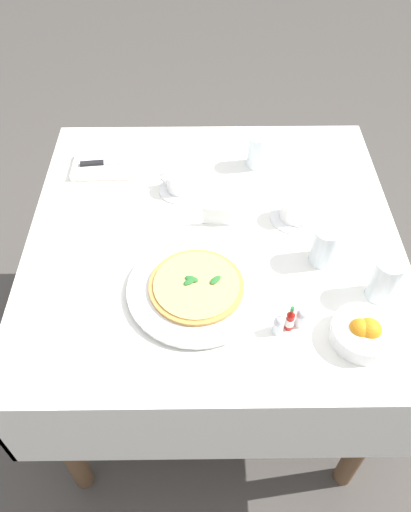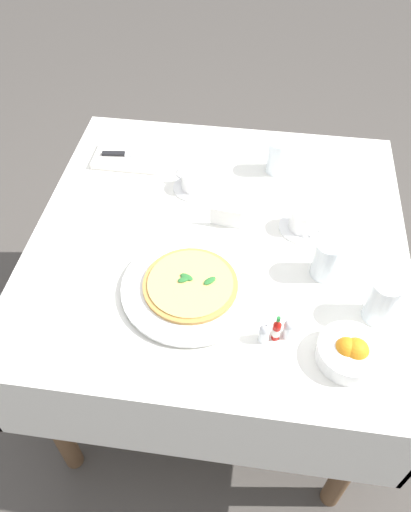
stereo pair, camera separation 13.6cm
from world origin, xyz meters
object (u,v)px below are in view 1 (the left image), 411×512
Objects in this scene: napkin_folded at (108,166)px; citrus_bowl at (363,332)px; coffee_cup_center_back at (179,184)px; water_glass_far_right at (384,281)px; salt_shaker at (301,318)px; hot_sauce_bottle at (290,320)px; water_glass_near_right at (325,248)px; water_glass_right_edge at (258,152)px; menu_card at (218,217)px; coffee_cup_near_left at (294,211)px; pepper_shaker at (278,326)px; dinner_knife at (108,162)px; pizza_plate at (196,289)px; pizza at (196,285)px.

citrus_bowl reaches higher than napkin_folded.
water_glass_far_right reaches higher than coffee_cup_center_back.
coffee_cup_center_back reaches higher than salt_shaker.
water_glass_near_right is at bearing 61.88° from hot_sauce_bottle.
napkin_folded is 1.47× the size of citrus_bowl.
water_glass_right_edge is at bearing 106.52° from citrus_bowl.
napkin_folded is 2.45× the size of menu_card.
coffee_cup_center_back is 0.36m from coffee_cup_near_left.
water_glass_near_right is 1.36× the size of hot_sauce_bottle.
hot_sauce_bottle is at bearing 169.12° from citrus_bowl.
salt_shaker is at bearing 123.94° from menu_card.
water_glass_near_right reaches higher than hot_sauce_bottle.
water_glass_right_edge reaches higher than pepper_shaker.
water_glass_right_edge is 1.99× the size of pepper_shaker.
water_glass_far_right is 0.48m from menu_card.
dinner_knife is (-0.63, 0.40, -0.03)m from water_glass_near_right.
pizza_plate is 6.35× the size of pepper_shaker.
pizza is 1.96× the size of water_glass_far_right.
water_glass_right_edge reaches higher than napkin_folded.
citrus_bowl is at bearing -50.58° from coffee_cup_center_back.
water_glass_near_right is (0.34, 0.11, 0.02)m from pizza.
water_glass_right_edge reaches higher than dinner_knife.
salt_shaker is 0.63× the size of menu_card.
pepper_shaker is (-0.15, -0.23, -0.02)m from water_glass_near_right.
dinner_knife is (-0.75, 0.52, -0.03)m from water_glass_far_right.
citrus_bowl reaches higher than dinner_knife.
napkin_folded is 2.66× the size of hot_sauce_bottle.
coffee_cup_near_left reaches higher than citrus_bowl.
water_glass_right_edge is (0.20, 0.52, 0.03)m from pizza.
napkin_folded is at bearing -31.25° from menu_card.
water_glass_right_edge is 0.49m from napkin_folded.
salt_shaker is at bearing -84.86° from water_glass_right_edge.
hot_sauce_bottle is at bearing -27.05° from pizza_plate.
pizza_plate is at bearing 157.51° from salt_shaker.
pizza_plate is 0.40m from coffee_cup_center_back.
menu_card is (-0.28, 0.14, -0.02)m from water_glass_near_right.
citrus_bowl is (0.20, -0.67, -0.02)m from water_glass_right_edge.
salt_shaker is (0.06, -0.62, -0.02)m from water_glass_right_edge.
salt_shaker is at bearing -94.57° from coffee_cup_near_left.
coffee_cup_near_left is 0.17m from water_glass_near_right.
water_glass_right_edge is (-0.15, 0.41, 0.00)m from water_glass_near_right.
water_glass_near_right is 0.31m from menu_card.
water_glass_far_right is at bearing 22.16° from salt_shaker.
coffee_cup_near_left is at bearing -29.40° from dinner_knife.
pizza is at bearing 81.40° from menu_card.
hot_sauce_bottle is (-0.12, -0.22, -0.01)m from water_glass_near_right.
coffee_cup_center_back is 0.58m from hot_sauce_bottle.
pepper_shaker is at bearing -32.40° from pizza_plate.
dinner_knife is at bearing 119.36° from pizza.
citrus_bowl is (0.68, -0.65, 0.00)m from dinner_knife.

